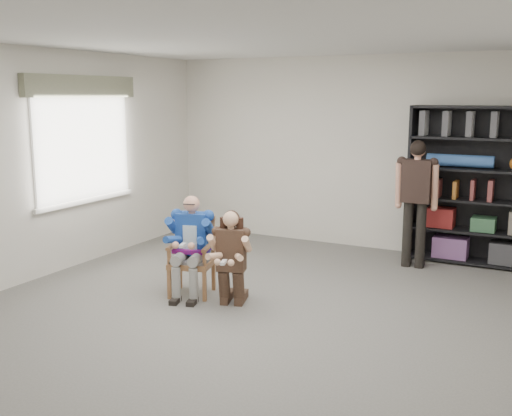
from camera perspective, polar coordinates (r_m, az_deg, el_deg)
The scene contains 8 objects.
room_shell at distance 5.70m, azimuth -0.99°, elevation 2.29°, with size 6.00×7.00×2.80m, color silver, non-canonical shape.
floor at distance 6.06m, azimuth -0.95°, elevation -10.91°, with size 6.00×7.00×0.01m, color #605F59.
window_left at distance 8.22m, azimuth -16.04°, elevation 6.08°, with size 0.16×2.00×1.75m, color white, non-canonical shape.
armchair at distance 6.80m, azimuth -6.17°, elevation -4.66°, with size 0.51×0.49×0.88m, color #935F39, non-canonical shape.
seated_man at distance 6.76m, azimuth -6.19°, elevation -3.58°, with size 0.49×0.69×1.15m, color navy, non-canonical shape.
kneeling_woman at distance 6.38m, azimuth -2.42°, elevation -4.84°, with size 0.44×0.70×1.05m, color #37271E, non-canonical shape.
bookshelf at distance 8.38m, azimuth 20.40°, elevation 1.91°, with size 1.80×0.38×2.10m, color black, non-canonical shape.
standing_man at distance 8.03m, azimuth 14.94°, elevation 0.31°, with size 0.52×0.29×1.67m, color black, non-canonical shape.
Camera 1 is at (2.68, -4.96, 2.23)m, focal length 42.00 mm.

